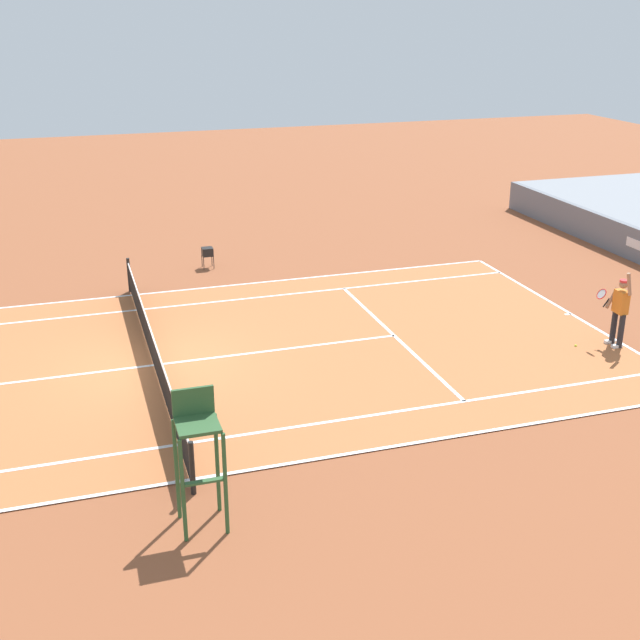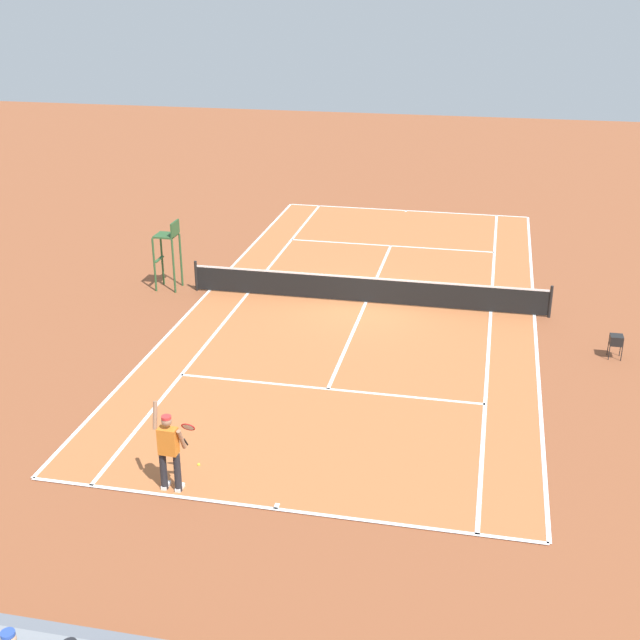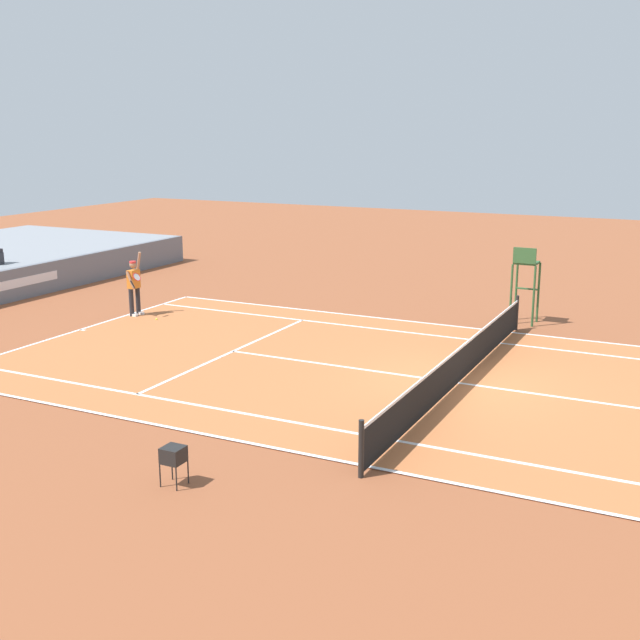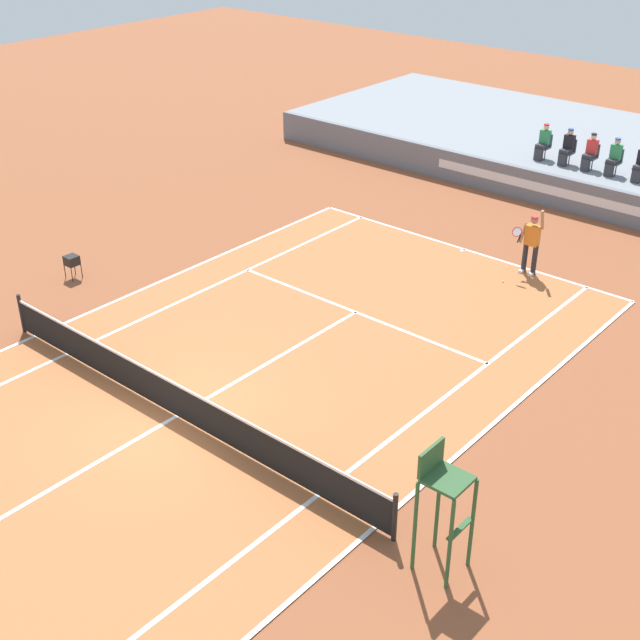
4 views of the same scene
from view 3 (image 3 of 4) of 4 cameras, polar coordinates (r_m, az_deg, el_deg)
name	(u,v)px [view 3 (image 3 of 4)]	position (r m, az deg, el deg)	size (l,w,h in m)	color
ground_plane	(459,384)	(19.65, 9.84, -4.49)	(80.00, 80.00, 0.00)	brown
court	(459,383)	(19.65, 9.84, -4.46)	(11.08, 23.88, 0.03)	#B76638
net	(460,363)	(19.50, 9.90, -3.03)	(11.98, 0.10, 1.07)	black
tennis_player	(134,286)	(26.84, -13.06, 2.37)	(0.77, 0.62, 2.08)	#232328
tennis_ball	(157,319)	(26.24, -11.53, 0.05)	(0.07, 0.07, 0.07)	#D1E533
umpire_chair	(525,275)	(25.79, 14.38, 3.12)	(0.77, 0.77, 2.44)	#2D562D
ball_hopper	(173,454)	(14.10, -10.38, -9.35)	(0.36, 0.36, 0.70)	black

